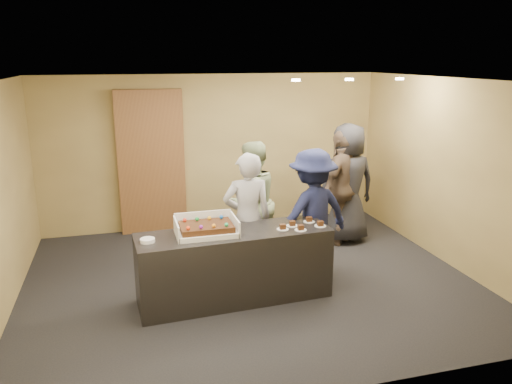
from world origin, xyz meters
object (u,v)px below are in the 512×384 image
cake_box (206,230)px  person_brown_extra (342,187)px  person_navy_man (312,213)px  sheet_cake (206,227)px  plate_stack (147,240)px  serving_counter (234,266)px  storage_cabinet (151,163)px  person_server_grey (247,219)px  person_sage_man (251,203)px  person_dark_suit (347,183)px

cake_box → person_brown_extra: person_brown_extra is taller
cake_box → person_navy_man: 1.60m
sheet_cake → plate_stack: sheet_cake is taller
serving_counter → sheet_cake: sheet_cake is taller
storage_cabinet → sheet_cake: (0.45, -2.87, -0.23)m
person_navy_man → cake_box: bearing=1.6°
plate_stack → person_server_grey: (1.33, 0.53, -0.02)m
person_sage_man → serving_counter: bearing=37.7°
cake_box → plate_stack: cake_box is taller
cake_box → person_server_grey: size_ratio=0.41×
sheet_cake → person_server_grey: person_server_grey is taller
serving_counter → plate_stack: size_ratio=13.94×
sheet_cake → person_navy_man: person_navy_man is taller
person_server_grey → person_brown_extra: 2.12m
cake_box → sheet_cake: bearing=-91.0°
person_sage_man → person_dark_suit: bearing=164.9°
cake_box → person_server_grey: (0.63, 0.42, -0.05)m
cake_box → plate_stack: (-0.71, -0.11, -0.03)m
plate_stack → person_server_grey: person_server_grey is taller
storage_cabinet → person_sage_man: 2.19m
person_navy_man → person_dark_suit: bearing=-147.2°
storage_cabinet → plate_stack: size_ratio=14.30×
cake_box → plate_stack: bearing=-171.3°
cake_box → person_sage_man: bearing=52.5°
serving_counter → plate_stack: plate_stack is taller
plate_stack → person_brown_extra: size_ratio=0.09×
storage_cabinet → person_brown_extra: 3.24m
person_navy_man → person_dark_suit: size_ratio=0.91×
person_sage_man → person_navy_man: size_ratio=1.01×
storage_cabinet → cake_box: (0.45, -2.84, -0.28)m
person_navy_man → person_dark_suit: person_dark_suit is taller
cake_box → person_brown_extra: (2.47, 1.48, -0.01)m
person_dark_suit → person_sage_man: bearing=11.7°
storage_cabinet → person_navy_man: 3.15m
person_server_grey → person_dark_suit: 2.25m
serving_counter → person_server_grey: size_ratio=1.34×
serving_counter → sheet_cake: (-0.34, 0.00, 0.55)m
plate_stack → person_brown_extra: 3.55m
sheet_cake → person_sage_man: size_ratio=0.35×
serving_counter → person_sage_man: bearing=62.4°
person_brown_extra → person_server_grey: bearing=-6.9°
storage_cabinet → person_brown_extra: storage_cabinet is taller
sheet_cake → cake_box: bearing=89.0°
person_navy_man → person_dark_suit: (1.04, 1.10, 0.09)m
plate_stack → serving_counter: bearing=4.4°
storage_cabinet → plate_stack: storage_cabinet is taller
cake_box → person_dark_suit: (2.59, 1.52, 0.04)m
person_dark_suit → sheet_cake: bearing=29.7°
serving_counter → person_server_grey: bearing=54.4°
storage_cabinet → cake_box: size_ratio=3.35×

